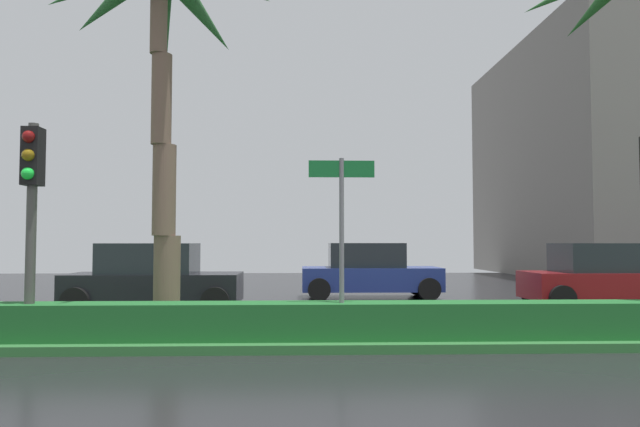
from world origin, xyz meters
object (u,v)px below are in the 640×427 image
car_in_traffic_leading (153,279)px  car_in_traffic_second (369,272)px  car_in_traffic_third (606,277)px  traffic_signal_median_left (32,190)px  palm_tree_mid_left (161,18)px  street_name_sign (342,222)px

car_in_traffic_leading → car_in_traffic_second: 6.77m
car_in_traffic_second → car_in_traffic_third: bearing=-26.8°
traffic_signal_median_left → car_in_traffic_third: (12.52, 5.61, -1.77)m
palm_tree_mid_left → traffic_signal_median_left: size_ratio=2.09×
car_in_traffic_third → street_name_sign: bearing=-143.0°
traffic_signal_median_left → car_in_traffic_leading: traffic_signal_median_left is taller
street_name_sign → car_in_traffic_leading: (-4.42, 5.29, -1.25)m
traffic_signal_median_left → car_in_traffic_second: (6.56, 8.63, -1.77)m
palm_tree_mid_left → street_name_sign: 5.33m
traffic_signal_median_left → car_in_traffic_leading: (0.67, 5.29, -1.77)m
car_in_traffic_leading → car_in_traffic_third: size_ratio=1.00×
traffic_signal_median_left → car_in_traffic_leading: bearing=82.8°
palm_tree_mid_left → car_in_traffic_third: (10.78, 4.30, -5.19)m
traffic_signal_median_left → car_in_traffic_second: bearing=52.7°
car_in_traffic_second → car_in_traffic_third: same height
car_in_traffic_second → car_in_traffic_third: 6.68m
palm_tree_mid_left → car_in_traffic_second: 10.18m
traffic_signal_median_left → car_in_traffic_second: 10.98m
car_in_traffic_leading → car_in_traffic_second: size_ratio=1.00×
traffic_signal_median_left → car_in_traffic_leading: 5.62m
traffic_signal_median_left → street_name_sign: 5.11m
car_in_traffic_leading → car_in_traffic_second: same height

